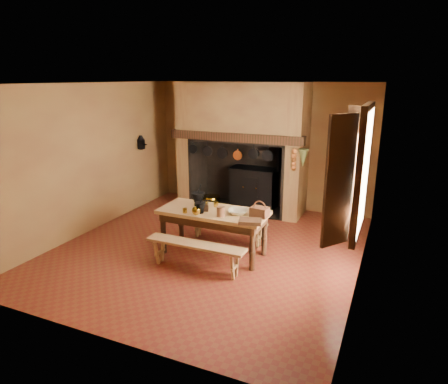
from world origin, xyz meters
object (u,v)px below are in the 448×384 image
bench_front (195,250)px  coffee_grinder (205,206)px  mixing_bowl (238,212)px  work_table (213,217)px  iron_range (254,187)px  wicker_basket (260,211)px

bench_front → coffee_grinder: bearing=102.2°
coffee_grinder → mixing_bowl: 0.57m
bench_front → coffee_grinder: (-0.13, 0.59, 0.51)m
bench_front → work_table: bearing=90.0°
iron_range → wicker_basket: iron_range is taller
work_table → mixing_bowl: size_ratio=5.73×
mixing_bowl → wicker_basket: (0.36, 0.03, 0.05)m
iron_range → mixing_bowl: (0.65, -2.63, 0.33)m
iron_range → bench_front: (0.21, -3.28, -0.15)m
work_table → coffee_grinder: size_ratio=9.18×
coffee_grinder → wicker_basket: (0.92, 0.09, 0.01)m
coffee_grinder → mixing_bowl: size_ratio=0.62×
mixing_bowl → iron_range: bearing=103.9°
coffee_grinder → mixing_bowl: coffee_grinder is taller
iron_range → wicker_basket: (1.00, -2.60, 0.38)m
mixing_bowl → coffee_grinder: bearing=-173.9°
bench_front → mixing_bowl: (0.44, 0.65, 0.48)m
bench_front → wicker_basket: bearing=40.5°
iron_range → coffee_grinder: iron_range is taller
bench_front → wicker_basket: (0.79, 0.68, 0.52)m
bench_front → coffee_grinder: size_ratio=8.21×
iron_range → mixing_bowl: bearing=-76.1°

